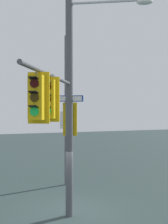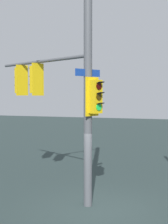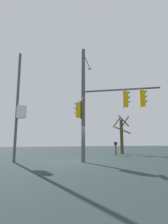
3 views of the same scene
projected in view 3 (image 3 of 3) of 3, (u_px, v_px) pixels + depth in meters
ground_plane at (76, 162)px, 12.91m from camera, size 80.00×80.00×0.00m
main_signal_pole_assembly at (97, 100)px, 13.43m from camera, size 5.53×5.42×8.52m
secondary_pole_assembly at (19, 108)px, 13.29m from camera, size 0.65×0.78×8.14m
mailbox at (116, 145)px, 18.82m from camera, size 0.49×0.47×1.41m
bare_tree_behind_pole at (122, 134)px, 21.55m from camera, size 2.15×2.07×4.53m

